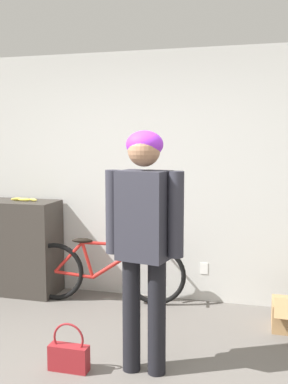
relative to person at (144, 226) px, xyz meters
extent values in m
cube|color=silver|center=(-0.31, 1.59, 0.22)|extent=(8.00, 0.06, 2.60)
cube|color=white|center=(0.24, 1.56, -0.73)|extent=(0.08, 0.01, 0.12)
cube|color=#38332D|center=(-1.87, 1.32, -0.57)|extent=(1.05, 0.44, 1.02)
cylinder|color=black|center=(-0.09, 0.00, -0.66)|extent=(0.13, 0.13, 0.84)
cylinder|color=black|center=(0.09, 0.00, -0.66)|extent=(0.13, 0.13, 0.84)
cube|color=#2D2D38|center=(0.00, 0.00, 0.08)|extent=(0.39, 0.31, 0.63)
cylinder|color=#2D2D38|center=(-0.23, 0.00, 0.09)|extent=(0.11, 0.11, 0.60)
cylinder|color=#2D2D38|center=(0.23, 0.00, 0.09)|extent=(0.11, 0.11, 0.60)
sphere|color=#A37556|center=(0.00, 0.00, 0.53)|extent=(0.23, 0.23, 0.23)
ellipsoid|color=purple|center=(0.00, 0.02, 0.57)|extent=(0.26, 0.24, 0.19)
torus|color=black|center=(-1.28, 1.19, -0.77)|extent=(0.62, 0.13, 0.61)
torus|color=black|center=(-0.22, 1.32, -0.77)|extent=(0.62, 0.13, 0.61)
cylinder|color=red|center=(-1.08, 1.21, -0.79)|extent=(0.41, 0.09, 0.08)
cylinder|color=red|center=(-1.13, 1.20, -0.61)|extent=(0.33, 0.07, 0.35)
cylinder|color=red|center=(-0.93, 1.23, -0.63)|extent=(0.14, 0.05, 0.38)
cylinder|color=red|center=(-0.62, 1.27, -0.64)|extent=(0.56, 0.11, 0.39)
cylinder|color=red|center=(-0.67, 1.26, -0.46)|extent=(0.64, 0.11, 0.05)
cylinder|color=red|center=(-0.29, 1.31, -0.62)|extent=(0.16, 0.05, 0.32)
cylinder|color=red|center=(-0.33, 1.31, -0.43)|extent=(0.07, 0.04, 0.08)
cylinder|color=red|center=(-0.31, 1.31, -0.40)|extent=(0.08, 0.46, 0.02)
ellipsoid|color=black|center=(-0.99, 1.22, -0.43)|extent=(0.23, 0.11, 0.05)
ellipsoid|color=#EAD64C|center=(-1.69, 1.31, -0.04)|extent=(0.15, 0.04, 0.04)
ellipsoid|color=#EAD64C|center=(-1.79, 1.32, -0.04)|extent=(0.13, 0.09, 0.03)
ellipsoid|color=#EAD64C|center=(-1.59, 1.32, -0.04)|extent=(0.13, 0.09, 0.03)
sphere|color=brown|center=(-1.84, 1.34, -0.04)|extent=(0.02, 0.02, 0.02)
cube|color=maroon|center=(-0.54, -0.13, -0.98)|extent=(0.30, 0.10, 0.19)
torus|color=maroon|center=(-0.54, -0.13, -0.84)|extent=(0.24, 0.02, 0.24)
camera|label=1|loc=(0.80, -3.01, 0.61)|focal=42.00mm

